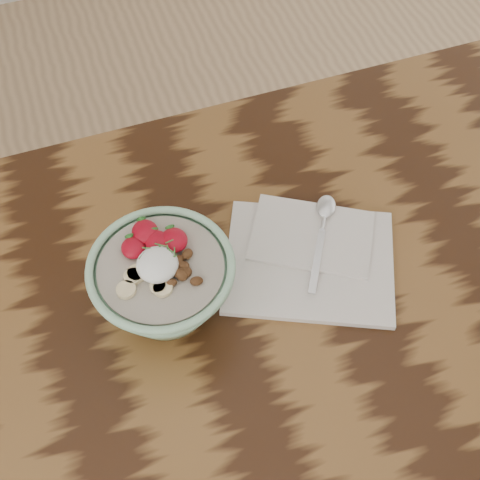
{
  "coord_description": "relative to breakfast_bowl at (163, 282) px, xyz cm",
  "views": [
    {
      "loc": [
        -12.07,
        -42.15,
        162.79
      ],
      "look_at": [
        5.1,
        7.0,
        87.05
      ],
      "focal_mm": 50.0,
      "sensor_mm": 36.0,
      "label": 1
    }
  ],
  "objects": [
    {
      "name": "napkin",
      "position": [
        23.31,
        0.87,
        -6.33
      ],
      "size": [
        32.12,
        29.69,
        1.59
      ],
      "rotation": [
        0.0,
        0.0,
        -0.43
      ],
      "color": "silver",
      "rests_on": "table"
    },
    {
      "name": "spoon",
      "position": [
        27.66,
        5.81,
        -5.0
      ],
      "size": [
        11.44,
        17.15,
        0.98
      ],
      "rotation": [
        0.0,
        0.0,
        -0.54
      ],
      "color": "silver",
      "rests_on": "napkin"
    },
    {
      "name": "breakfast_bowl",
      "position": [
        0.0,
        0.0,
        0.0
      ],
      "size": [
        20.48,
        20.48,
        13.73
      ],
      "rotation": [
        0.0,
        0.0,
        0.17
      ],
      "color": "#95C9A2",
      "rests_on": "table"
    },
    {
      "name": "table",
      "position": [
        6.34,
        -7.03,
        -16.29
      ],
      "size": [
        160.0,
        90.0,
        75.0
      ],
      "color": "black",
      "rests_on": "ground"
    }
  ]
}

